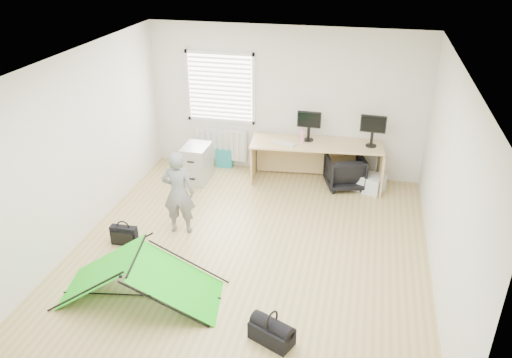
% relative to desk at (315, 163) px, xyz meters
% --- Properties ---
extents(ground, '(5.50, 5.50, 0.00)m').
position_rel_desk_xyz_m(ground, '(-0.64, -2.33, -0.39)').
color(ground, tan).
rests_on(ground, ground).
extents(back_wall, '(5.00, 0.02, 2.70)m').
position_rel_desk_xyz_m(back_wall, '(-0.64, 0.42, 0.96)').
color(back_wall, silver).
rests_on(back_wall, ground).
extents(window, '(1.20, 0.06, 1.20)m').
position_rel_desk_xyz_m(window, '(-1.84, 0.38, 1.16)').
color(window, silver).
rests_on(window, back_wall).
extents(radiator, '(1.00, 0.12, 0.60)m').
position_rel_desk_xyz_m(radiator, '(-1.84, 0.34, 0.06)').
color(radiator, silver).
rests_on(radiator, back_wall).
extents(desk, '(2.36, 0.96, 0.78)m').
position_rel_desk_xyz_m(desk, '(0.00, 0.00, 0.00)').
color(desk, tan).
rests_on(desk, ground).
extents(filing_cabinet, '(0.45, 0.59, 0.68)m').
position_rel_desk_xyz_m(filing_cabinet, '(-2.10, -0.38, -0.05)').
color(filing_cabinet, '#A5A9AA').
rests_on(filing_cabinet, ground).
extents(monitor_left, '(0.42, 0.10, 0.40)m').
position_rel_desk_xyz_m(monitor_left, '(-0.16, 0.09, 0.59)').
color(monitor_left, black).
rests_on(monitor_left, desk).
extents(monitor_right, '(0.44, 0.12, 0.41)m').
position_rel_desk_xyz_m(monitor_right, '(0.93, 0.07, 0.60)').
color(monitor_right, black).
rests_on(monitor_right, desk).
extents(keyboard, '(0.46, 0.28, 0.02)m').
position_rel_desk_xyz_m(keyboard, '(-0.56, -0.17, 0.40)').
color(keyboard, beige).
rests_on(keyboard, desk).
extents(thermos, '(0.08, 0.08, 0.25)m').
position_rel_desk_xyz_m(thermos, '(-0.25, -0.03, 0.52)').
color(thermos, pink).
rests_on(thermos, desk).
extents(office_chair, '(0.81, 0.82, 0.60)m').
position_rel_desk_xyz_m(office_chair, '(0.53, -0.02, -0.09)').
color(office_chair, black).
rests_on(office_chair, ground).
extents(person, '(0.52, 0.37, 1.31)m').
position_rel_desk_xyz_m(person, '(-1.79, -2.06, 0.27)').
color(person, slate).
rests_on(person, ground).
extents(kite, '(2.13, 1.21, 0.62)m').
position_rel_desk_xyz_m(kite, '(-1.73, -3.62, -0.08)').
color(kite, '#16C712').
rests_on(kite, ground).
extents(storage_crate, '(0.64, 0.55, 0.30)m').
position_rel_desk_xyz_m(storage_crate, '(0.95, -0.06, -0.24)').
color(storage_crate, silver).
rests_on(storage_crate, ground).
extents(tote_bag, '(0.32, 0.15, 0.37)m').
position_rel_desk_xyz_m(tote_bag, '(-1.79, 0.30, -0.20)').
color(tote_bag, teal).
rests_on(tote_bag, ground).
extents(laptop_bag, '(0.40, 0.13, 0.29)m').
position_rel_desk_xyz_m(laptop_bag, '(-2.46, -2.59, -0.24)').
color(laptop_bag, black).
rests_on(laptop_bag, ground).
extents(white_box, '(0.14, 0.14, 0.11)m').
position_rel_desk_xyz_m(white_box, '(-1.16, -3.56, -0.34)').
color(white_box, silver).
rests_on(white_box, ground).
extents(duffel_bag, '(0.55, 0.43, 0.22)m').
position_rel_desk_xyz_m(duffel_bag, '(0.01, -4.00, -0.28)').
color(duffel_bag, black).
rests_on(duffel_bag, ground).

